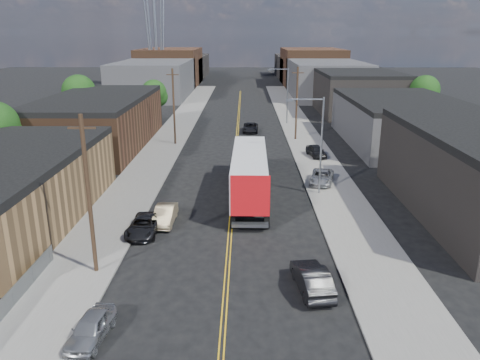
{
  "coord_description": "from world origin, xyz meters",
  "views": [
    {
      "loc": [
        1.06,
        -16.13,
        14.39
      ],
      "look_at": [
        0.7,
        21.43,
        2.5
      ],
      "focal_mm": 35.0,
      "sensor_mm": 36.0,
      "label": 1
    }
  ],
  "objects_px": {
    "car_left_c": "(144,225)",
    "car_right_oncoming": "(312,279)",
    "car_ahead_truck": "(250,128)",
    "car_right_lot_a": "(322,177)",
    "car_left_b": "(165,215)",
    "car_right_lot_c": "(316,151)",
    "semi_truck": "(249,169)",
    "car_left_a": "(91,328)"
  },
  "relations": [
    {
      "from": "semi_truck",
      "to": "car_ahead_truck",
      "type": "height_order",
      "value": "semi_truck"
    },
    {
      "from": "car_left_c",
      "to": "car_ahead_truck",
      "type": "distance_m",
      "value": 38.39
    },
    {
      "from": "car_left_b",
      "to": "car_right_lot_c",
      "type": "bearing_deg",
      "value": 54.86
    },
    {
      "from": "car_left_a",
      "to": "car_right_lot_a",
      "type": "distance_m",
      "value": 28.94
    },
    {
      "from": "car_left_b",
      "to": "car_right_lot_c",
      "type": "relative_size",
      "value": 1.05
    },
    {
      "from": "car_left_b",
      "to": "car_ahead_truck",
      "type": "distance_m",
      "value": 36.18
    },
    {
      "from": "car_left_c",
      "to": "car_right_oncoming",
      "type": "height_order",
      "value": "car_right_oncoming"
    },
    {
      "from": "car_left_c",
      "to": "car_left_a",
      "type": "bearing_deg",
      "value": -87.4
    },
    {
      "from": "semi_truck",
      "to": "car_left_c",
      "type": "xyz_separation_m",
      "value": [
        -7.9,
        -8.68,
        -1.9
      ]
    },
    {
      "from": "car_left_c",
      "to": "car_right_lot_a",
      "type": "height_order",
      "value": "car_right_lot_a"
    },
    {
      "from": "semi_truck",
      "to": "car_left_c",
      "type": "relative_size",
      "value": 3.68
    },
    {
      "from": "car_right_oncoming",
      "to": "car_ahead_truck",
      "type": "relative_size",
      "value": 0.96
    },
    {
      "from": "car_right_oncoming",
      "to": "car_right_lot_c",
      "type": "distance_m",
      "value": 30.71
    },
    {
      "from": "car_left_a",
      "to": "car_right_oncoming",
      "type": "distance_m",
      "value": 12.33
    },
    {
      "from": "car_right_oncoming",
      "to": "car_right_lot_a",
      "type": "bearing_deg",
      "value": -107.95
    },
    {
      "from": "car_left_a",
      "to": "car_right_lot_a",
      "type": "xyz_separation_m",
      "value": [
        15.11,
        24.68,
        0.14
      ]
    },
    {
      "from": "car_right_lot_a",
      "to": "car_ahead_truck",
      "type": "xyz_separation_m",
      "value": [
        -6.74,
        25.47,
        -0.11
      ]
    },
    {
      "from": "car_left_a",
      "to": "car_right_lot_c",
      "type": "xyz_separation_m",
      "value": [
        16.07,
        35.04,
        0.19
      ]
    },
    {
      "from": "semi_truck",
      "to": "car_left_b",
      "type": "distance_m",
      "value": 9.63
    },
    {
      "from": "car_left_c",
      "to": "car_right_oncoming",
      "type": "distance_m",
      "value": 13.93
    },
    {
      "from": "semi_truck",
      "to": "car_right_oncoming",
      "type": "height_order",
      "value": "semi_truck"
    },
    {
      "from": "car_left_a",
      "to": "car_left_c",
      "type": "relative_size",
      "value": 0.81
    },
    {
      "from": "car_left_a",
      "to": "car_ahead_truck",
      "type": "height_order",
      "value": "car_ahead_truck"
    },
    {
      "from": "car_right_lot_a",
      "to": "car_ahead_truck",
      "type": "height_order",
      "value": "car_right_lot_a"
    },
    {
      "from": "semi_truck",
      "to": "car_right_lot_a",
      "type": "height_order",
      "value": "semi_truck"
    },
    {
      "from": "semi_truck",
      "to": "car_left_a",
      "type": "relative_size",
      "value": 4.54
    },
    {
      "from": "semi_truck",
      "to": "car_left_c",
      "type": "bearing_deg",
      "value": -131.43
    },
    {
      "from": "car_left_c",
      "to": "semi_truck",
      "type": "bearing_deg",
      "value": 50.3
    },
    {
      "from": "semi_truck",
      "to": "car_right_lot_c",
      "type": "distance_m",
      "value": 16.02
    },
    {
      "from": "car_left_a",
      "to": "car_right_lot_c",
      "type": "relative_size",
      "value": 0.94
    },
    {
      "from": "semi_truck",
      "to": "car_right_lot_c",
      "type": "relative_size",
      "value": 4.25
    },
    {
      "from": "car_left_a",
      "to": "car_left_b",
      "type": "xyz_separation_m",
      "value": [
        1.22,
        14.68,
        0.05
      ]
    },
    {
      "from": "car_right_oncoming",
      "to": "car_right_lot_a",
      "type": "xyz_separation_m",
      "value": [
        3.71,
        20.0,
        0.02
      ]
    },
    {
      "from": "car_left_c",
      "to": "car_right_oncoming",
      "type": "bearing_deg",
      "value": -32.46
    },
    {
      "from": "car_right_lot_c",
      "to": "car_left_a",
      "type": "bearing_deg",
      "value": -126.07
    },
    {
      "from": "car_left_b",
      "to": "car_right_lot_c",
      "type": "xyz_separation_m",
      "value": [
        14.85,
        20.35,
        0.14
      ]
    },
    {
      "from": "semi_truck",
      "to": "car_left_c",
      "type": "distance_m",
      "value": 11.89
    },
    {
      "from": "car_left_c",
      "to": "car_ahead_truck",
      "type": "height_order",
      "value": "car_ahead_truck"
    },
    {
      "from": "car_left_c",
      "to": "car_right_lot_a",
      "type": "bearing_deg",
      "value": 41.06
    },
    {
      "from": "car_ahead_truck",
      "to": "car_right_lot_c",
      "type": "bearing_deg",
      "value": -60.28
    },
    {
      "from": "car_left_c",
      "to": "car_ahead_truck",
      "type": "relative_size",
      "value": 0.96
    },
    {
      "from": "car_left_a",
      "to": "car_left_b",
      "type": "bearing_deg",
      "value": 91.74
    }
  ]
}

